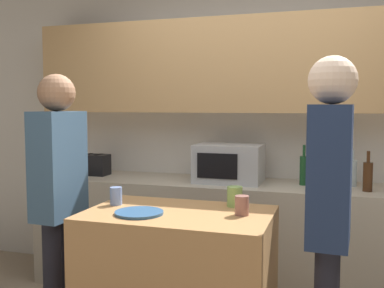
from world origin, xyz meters
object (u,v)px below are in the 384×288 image
at_px(bottle_4, 368,176).
at_px(person_left, 329,202).
at_px(toaster, 94,165).
at_px(cup_2, 116,196).
at_px(bottle_3, 352,172).
at_px(person_center, 59,187).
at_px(bottle_1, 320,172).
at_px(bottle_0, 304,170).
at_px(cup_1, 242,205).
at_px(cup_0, 235,197).
at_px(plate_on_island, 139,213).
at_px(microwave, 229,163).
at_px(bottle_2, 334,177).

xyz_separation_m(bottle_4, person_left, (-0.25, -1.14, 0.03)).
height_order(toaster, bottle_4, bottle_4).
height_order(cup_2, person_left, person_left).
height_order(bottle_3, person_center, person_center).
relative_size(bottle_1, bottle_4, 1.01).
height_order(bottle_1, bottle_4, bottle_1).
xyz_separation_m(toaster, cup_2, (0.79, -1.13, -0.01)).
relative_size(bottle_1, cup_2, 2.81).
relative_size(bottle_0, cup_1, 2.99).
height_order(bottle_0, person_center, person_center).
bearing_deg(person_center, bottle_4, 123.70).
bearing_deg(cup_0, person_center, -171.06).
relative_size(cup_0, person_left, 0.07).
bearing_deg(person_center, bottle_3, 129.31).
relative_size(cup_1, person_center, 0.06).
xyz_separation_m(toaster, person_left, (1.98, -1.24, 0.05)).
relative_size(bottle_0, cup_2, 2.98).
xyz_separation_m(bottle_0, bottle_1, (0.12, -0.06, -0.01)).
bearing_deg(cup_0, person_left, -27.21).
bearing_deg(person_center, toaster, -156.13).
xyz_separation_m(plate_on_island, person_center, (-0.60, 0.17, 0.07)).
bearing_deg(plate_on_island, microwave, 81.48).
distance_m(microwave, bottle_0, 0.58).
bearing_deg(bottle_1, toaster, 179.18).
relative_size(toaster, cup_0, 2.25).
bearing_deg(bottle_4, microwave, 174.84).
bearing_deg(cup_0, bottle_3, 57.63).
xyz_separation_m(bottle_3, plate_on_island, (-1.12, -1.39, -0.07)).
height_order(person_left, person_center, person_left).
relative_size(cup_1, cup_2, 1.00).
xyz_separation_m(bottle_0, person_center, (-1.37, -1.17, -0.01)).
bearing_deg(microwave, person_center, -125.12).
bearing_deg(cup_0, bottle_1, 64.92).
distance_m(bottle_3, person_left, 1.34).
xyz_separation_m(bottle_0, person_left, (0.20, -1.27, 0.02)).
xyz_separation_m(plate_on_island, person_left, (0.97, 0.06, 0.11)).
bearing_deg(bottle_0, bottle_2, -20.86).
relative_size(bottle_1, cup_0, 2.52).
relative_size(bottle_2, bottle_3, 0.82).
height_order(cup_0, person_left, person_left).
height_order(cup_2, person_center, person_center).
relative_size(microwave, cup_1, 5.05).
relative_size(cup_0, cup_2, 1.12).
height_order(microwave, bottle_2, microwave).
bearing_deg(cup_0, microwave, 104.60).
height_order(bottle_1, bottle_2, bottle_1).
xyz_separation_m(bottle_0, bottle_2, (0.22, -0.08, -0.03)).
xyz_separation_m(microwave, bottle_4, (1.02, -0.09, -0.04)).
xyz_separation_m(person_left, person_center, (-1.57, 0.10, -0.03)).
xyz_separation_m(bottle_0, cup_2, (-0.99, -1.17, -0.04)).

